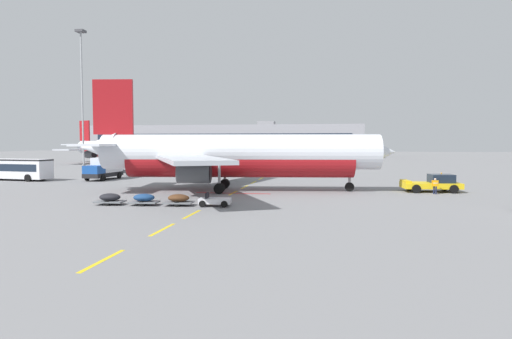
{
  "coord_description": "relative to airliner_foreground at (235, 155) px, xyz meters",
  "views": [
    {
      "loc": [
        28.13,
        -23.39,
        5.34
      ],
      "look_at": [
        20.3,
        23.05,
        2.45
      ],
      "focal_mm": 31.25,
      "sensor_mm": 36.0,
      "label": 1
    }
  ],
  "objects": [
    {
      "name": "ground_power_truck",
      "position": [
        -21.67,
        11.54,
        -2.3
      ],
      "size": [
        2.88,
        7.08,
        3.14
      ],
      "color": "black",
      "rests_on": "ground"
    },
    {
      "name": "ground_crew_worker",
      "position": [
        20.97,
        0.5,
        -3.02
      ],
      "size": [
        0.67,
        0.32,
        1.64
      ],
      "color": "#191E38",
      "rests_on": "ground"
    },
    {
      "name": "catering_truck",
      "position": [
        -19.85,
        20.83,
        -2.3
      ],
      "size": [
        5.29,
        7.33,
        3.14
      ],
      "color": "black",
      "rests_on": "ground"
    },
    {
      "name": "apron_shuttle_bus",
      "position": [
        -34.02,
        8.44,
        -2.2
      ],
      "size": [
        12.27,
        4.26,
        3.0
      ],
      "color": "silver",
      "rests_on": "ground"
    },
    {
      "name": "baggage_train",
      "position": [
        -3.73,
        -12.07,
        -3.42
      ],
      "size": [
        11.67,
        2.34,
        1.14
      ],
      "color": "silver",
      "rests_on": "ground"
    },
    {
      "name": "terminal_satellite",
      "position": [
        -27.56,
        113.64,
        1.74
      ],
      "size": [
        97.28,
        25.64,
        12.96
      ],
      "color": "gray",
      "rests_on": "ground"
    },
    {
      "name": "apron_paint_markings",
      "position": [
        0.22,
        13.54,
        -3.95
      ],
      "size": [
        8.0,
        96.14,
        0.01
      ],
      "color": "yellow",
      "rests_on": "ground"
    },
    {
      "name": "airliner_mid_left",
      "position": [
        -45.53,
        61.34,
        -0.29
      ],
      "size": [
        31.21,
        29.79,
        11.31
      ],
      "color": "silver",
      "rests_on": "ground"
    },
    {
      "name": "ground",
      "position": [
        22.22,
        15.81,
        -3.95
      ],
      "size": [
        400.0,
        400.0,
        0.0
      ],
      "primitive_type": "plane",
      "color": "slate"
    },
    {
      "name": "apron_light_mast_near",
      "position": [
        -42.68,
        41.48,
        13.92
      ],
      "size": [
        1.8,
        1.8,
        29.29
      ],
      "color": "slate",
      "rests_on": "ground"
    },
    {
      "name": "airliner_foreground",
      "position": [
        0.0,
        0.0,
        0.0
      ],
      "size": [
        34.81,
        34.35,
        12.2
      ],
      "color": "silver",
      "rests_on": "ground"
    },
    {
      "name": "pushback_tug",
      "position": [
        21.25,
        2.72,
        -3.05
      ],
      "size": [
        6.24,
        3.65,
        2.08
      ],
      "color": "yellow",
      "rests_on": "ground"
    }
  ]
}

